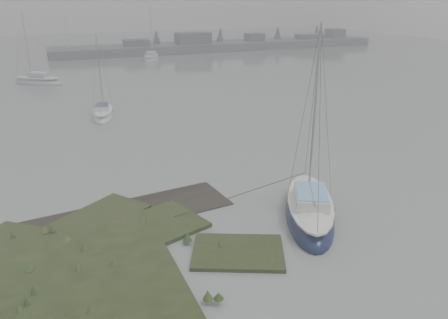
# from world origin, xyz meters

# --- Properties ---
(ground) EXTENTS (160.00, 160.00, 0.00)m
(ground) POSITION_xyz_m (0.00, 30.00, 0.00)
(ground) COLOR slate
(ground) RESTS_ON ground
(far_shoreline) EXTENTS (60.00, 8.00, 4.15)m
(far_shoreline) POSITION_xyz_m (26.84, 61.90, 0.85)
(far_shoreline) COLOR #4C4F51
(far_shoreline) RESTS_ON ground
(sailboat_main) EXTENTS (4.92, 6.68, 9.09)m
(sailboat_main) POSITION_xyz_m (4.72, 0.99, 0.28)
(sailboat_main) COLOR #0F1736
(sailboat_main) RESTS_ON ground
(sailboat_white) EXTENTS (2.60, 5.22, 7.04)m
(sailboat_white) POSITION_xyz_m (-1.25, 22.38, 0.22)
(sailboat_white) COLOR silver
(sailboat_white) RESTS_ON ground
(sailboat_far_a) EXTENTS (5.94, 5.15, 8.42)m
(sailboat_far_a) POSITION_xyz_m (-5.87, 39.75, 0.26)
(sailboat_far_a) COLOR #ABB0B3
(sailboat_far_a) RESTS_ON ground
(sailboat_far_b) EXTENTS (4.36, 6.22, 8.41)m
(sailboat_far_b) POSITION_xyz_m (10.66, 53.76, 0.26)
(sailboat_far_b) COLOR silver
(sailboat_far_b) RESTS_ON ground
(sailboat_far_c) EXTENTS (4.93, 2.37, 6.67)m
(sailboat_far_c) POSITION_xyz_m (-0.22, 61.37, 0.21)
(sailboat_far_c) COLOR silver
(sailboat_far_c) RESTS_ON ground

